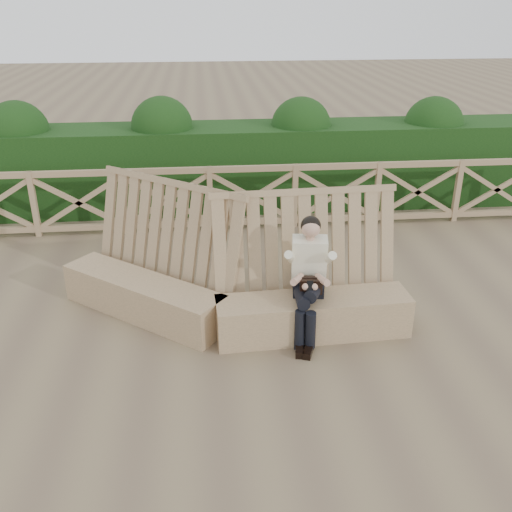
{
  "coord_description": "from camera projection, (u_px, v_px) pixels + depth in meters",
  "views": [
    {
      "loc": [
        -0.83,
        -5.57,
        3.67
      ],
      "look_at": [
        -0.24,
        0.4,
        0.9
      ],
      "focal_mm": 40.0,
      "sensor_mm": 36.0,
      "label": 1
    }
  ],
  "objects": [
    {
      "name": "guardrail",
      "position": [
        252.0,
        197.0,
        9.58
      ],
      "size": [
        10.1,
        0.09,
        1.1
      ],
      "color": "#957B56",
      "rests_on": "ground"
    },
    {
      "name": "ground",
      "position": [
        280.0,
        339.0,
        6.65
      ],
      "size": [
        60.0,
        60.0,
        0.0
      ],
      "primitive_type": "plane",
      "color": "brown",
      "rests_on": "ground"
    },
    {
      "name": "bench",
      "position": [
        227.0,
        291.0,
        6.87
      ],
      "size": [
        4.18,
        2.05,
        1.62
      ],
      "rotation": [
        0.0,
        0.0,
        -0.36
      ],
      "color": "#87704D",
      "rests_on": "ground"
    },
    {
      "name": "hedge",
      "position": [
        246.0,
        166.0,
        10.58
      ],
      "size": [
        12.0,
        1.2,
        1.5
      ],
      "primitive_type": "cube",
      "color": "black",
      "rests_on": "ground"
    },
    {
      "name": "woman",
      "position": [
        309.0,
        274.0,
        6.45
      ],
      "size": [
        0.45,
        0.87,
        1.44
      ],
      "rotation": [
        0.0,
        0.0,
        -0.14
      ],
      "color": "black",
      "rests_on": "ground"
    }
  ]
}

